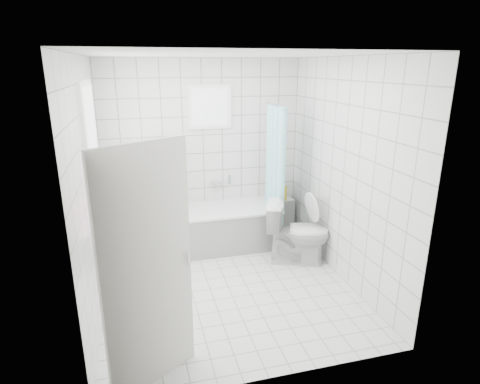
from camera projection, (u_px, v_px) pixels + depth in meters
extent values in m
plane|color=white|center=(228.00, 287.00, 4.73)|extent=(3.00, 3.00, 0.00)
plane|color=white|center=(226.00, 54.00, 3.95)|extent=(3.00, 3.00, 0.00)
cube|color=white|center=(203.00, 153.00, 5.72)|extent=(2.80, 0.02, 2.60)
cube|color=white|center=(273.00, 235.00, 2.96)|extent=(2.80, 0.02, 2.60)
cube|color=white|center=(91.00, 191.00, 4.00)|extent=(0.02, 3.00, 2.60)
cube|color=white|center=(344.00, 173.00, 4.68)|extent=(0.02, 3.00, 2.60)
cube|color=white|center=(95.00, 155.00, 4.20)|extent=(0.01, 0.90, 1.40)
cube|color=white|center=(210.00, 107.00, 5.51)|extent=(0.50, 0.01, 0.50)
cube|color=white|center=(106.00, 220.00, 4.43)|extent=(0.18, 1.02, 0.08)
cube|color=silver|center=(148.00, 272.00, 3.04)|extent=(0.70, 0.46, 2.00)
cube|color=white|center=(216.00, 229.00, 5.71)|extent=(1.76, 0.75, 0.55)
cube|color=white|center=(215.00, 210.00, 5.62)|extent=(1.78, 0.77, 0.03)
cube|color=white|center=(145.00, 204.00, 5.28)|extent=(0.15, 0.85, 1.50)
cube|color=white|center=(279.00, 216.00, 6.20)|extent=(0.40, 0.24, 0.55)
imported|color=white|center=(298.00, 233.00, 5.23)|extent=(0.92, 0.73, 0.83)
cylinder|color=silver|center=(274.00, 104.00, 5.36)|extent=(0.02, 0.80, 0.02)
cube|color=silver|center=(217.00, 183.00, 5.87)|extent=(0.18, 0.06, 0.06)
imported|color=pink|center=(103.00, 214.00, 4.06)|extent=(0.14, 0.15, 0.32)
imported|color=#35EEDE|center=(105.00, 216.00, 4.19)|extent=(0.11, 0.11, 0.19)
imported|color=#C6638F|center=(107.00, 201.00, 4.64)|extent=(0.12, 0.12, 0.19)
cylinder|color=blue|center=(284.00, 190.00, 6.11)|extent=(0.06, 0.06, 0.26)
cylinder|color=gold|center=(285.00, 193.00, 6.03)|extent=(0.06, 0.06, 0.23)
cylinder|color=red|center=(277.00, 192.00, 6.07)|extent=(0.06, 0.06, 0.24)
cylinder|color=#18942B|center=(279.00, 194.00, 5.99)|extent=(0.06, 0.06, 0.21)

